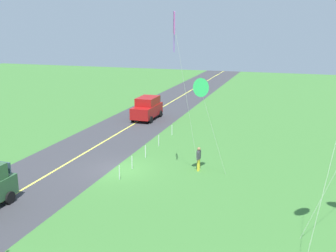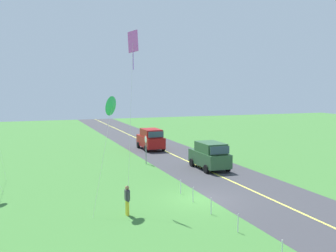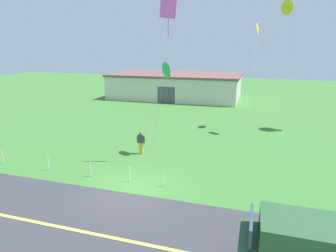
# 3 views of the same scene
# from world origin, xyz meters

# --- Properties ---
(ground_plane) EXTENTS (120.00, 120.00, 0.10)m
(ground_plane) POSITION_xyz_m (0.00, 0.00, -0.05)
(ground_plane) COLOR #3D7533
(asphalt_road) EXTENTS (120.00, 7.00, 0.00)m
(asphalt_road) POSITION_xyz_m (0.00, -4.00, 0.00)
(asphalt_road) COLOR #38383D
(asphalt_road) RESTS_ON ground
(road_centre_stripe) EXTENTS (120.00, 0.16, 0.00)m
(road_centre_stripe) POSITION_xyz_m (0.00, -4.00, 0.01)
(road_centre_stripe) COLOR #E5E04C
(road_centre_stripe) RESTS_ON asphalt_road
(person_adult_near) EXTENTS (0.58, 0.22, 1.60)m
(person_adult_near) POSITION_xyz_m (-1.46, 4.97, 0.86)
(person_adult_near) COLOR yellow
(person_adult_near) RESTS_ON ground
(kite_red_low) EXTENTS (2.75, 1.21, 10.03)m
(kite_red_low) POSITION_xyz_m (0.79, 3.98, 9.21)
(kite_red_low) COLOR silver
(kite_red_low) RESTS_ON ground
(kite_blue_mid) EXTENTS (0.45, 3.55, 9.24)m
(kite_blue_mid) POSITION_xyz_m (5.66, 14.32, 8.66)
(kite_blue_mid) COLOR silver
(kite_blue_mid) RESTS_ON ground
(kite_green_far) EXTENTS (2.02, 1.92, 6.31)m
(kite_green_far) POSITION_xyz_m (0.17, 5.38, 5.74)
(kite_green_far) COLOR silver
(kite_green_far) RESTS_ON ground
(kite_pink_drift) EXTENTS (2.16, 1.98, 10.70)m
(kite_pink_drift) POSITION_xyz_m (7.73, 12.77, 10.10)
(kite_pink_drift) COLOR silver
(kite_pink_drift) RESTS_ON ground
(warehouse_distant) EXTENTS (18.36, 10.20, 3.50)m
(warehouse_distant) POSITION_xyz_m (-5.43, 28.49, 1.75)
(warehouse_distant) COLOR beige
(warehouse_distant) RESTS_ON ground
(fence_post_0) EXTENTS (0.05, 0.05, 0.90)m
(fence_post_0) POSITION_xyz_m (-9.18, 0.70, 0.45)
(fence_post_0) COLOR silver
(fence_post_0) RESTS_ON ground
(fence_post_1) EXTENTS (0.05, 0.05, 0.90)m
(fence_post_1) POSITION_xyz_m (-5.73, 0.70, 0.45)
(fence_post_1) COLOR silver
(fence_post_1) RESTS_ON ground
(fence_post_2) EXTENTS (0.05, 0.05, 0.90)m
(fence_post_2) POSITION_xyz_m (-2.85, 0.70, 0.45)
(fence_post_2) COLOR silver
(fence_post_2) RESTS_ON ground
(fence_post_3) EXTENTS (0.05, 0.05, 0.90)m
(fence_post_3) POSITION_xyz_m (-0.40, 0.70, 0.45)
(fence_post_3) COLOR silver
(fence_post_3) RESTS_ON ground
(fence_post_4) EXTENTS (0.05, 0.05, 0.90)m
(fence_post_4) POSITION_xyz_m (1.58, 0.70, 0.45)
(fence_post_4) COLOR silver
(fence_post_4) RESTS_ON ground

